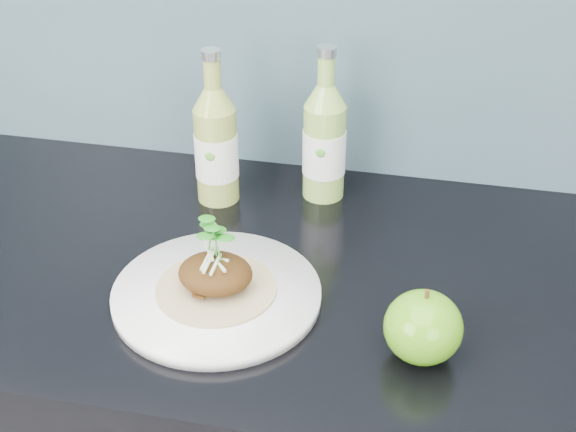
% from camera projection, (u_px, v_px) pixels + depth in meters
% --- Properties ---
extents(dinner_plate, '(0.30, 0.30, 0.02)m').
position_uv_depth(dinner_plate, '(217.00, 295.00, 1.02)').
color(dinner_plate, white).
rests_on(dinner_plate, kitchen_counter).
extents(pork_taco, '(0.15, 0.15, 0.10)m').
position_uv_depth(pork_taco, '(215.00, 271.00, 1.00)').
color(pork_taco, '#A1875C').
rests_on(pork_taco, dinner_plate).
extents(green_apple, '(0.12, 0.12, 0.10)m').
position_uv_depth(green_apple, '(423.00, 327.00, 0.91)').
color(green_apple, '#3F8B0F').
rests_on(green_apple, kitchen_counter).
extents(cider_bottle_left, '(0.08, 0.08, 0.24)m').
position_uv_depth(cider_bottle_left, '(216.00, 145.00, 1.19)').
color(cider_bottle_left, '#94A544').
rests_on(cider_bottle_left, kitchen_counter).
extents(cider_bottle_right, '(0.07, 0.07, 0.24)m').
position_uv_depth(cider_bottle_right, '(324.00, 142.00, 1.20)').
color(cider_bottle_right, '#8CB94D').
rests_on(cider_bottle_right, kitchen_counter).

